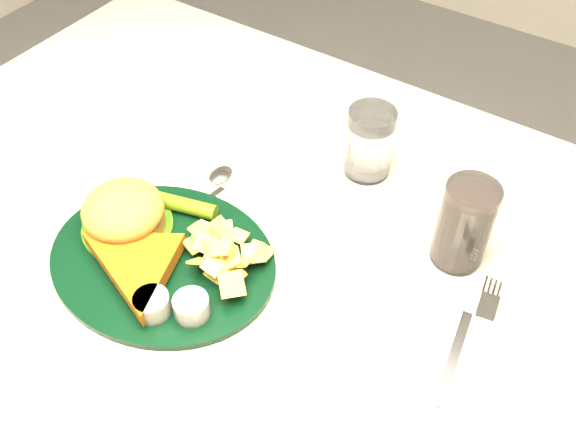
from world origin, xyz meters
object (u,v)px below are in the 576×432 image
Objects in this scene: table at (272,377)px; water_glass at (369,142)px; cola_glass at (464,225)px; fork_napkin at (457,350)px; dinner_plate at (159,245)px.

water_glass is (0.05, 0.18, 0.43)m from table.
water_glass is 0.19m from cola_glass.
fork_napkin is (0.28, -0.03, 0.38)m from table.
fork_napkin is at bearing -65.76° from cola_glass.
dinner_plate is 2.46× the size of cola_glass.
cola_glass is at bearing 105.15° from fork_napkin.
cola_glass reaches higher than table.
dinner_plate is 0.37m from fork_napkin.
table is 10.05× the size of cola_glass.
table is 0.43m from dinner_plate.
dinner_plate is at bearing -176.13° from fork_napkin.
water_glass reaches higher than dinner_plate.
cola_glass reaches higher than dinner_plate.
water_glass reaches higher than fork_napkin.
water_glass is (0.13, 0.29, 0.02)m from dinner_plate.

